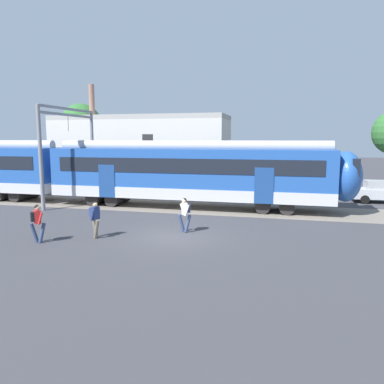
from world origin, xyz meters
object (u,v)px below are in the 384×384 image
(commuter_train, at_px, (70,170))
(pedestrian_white, at_px, (185,212))
(pedestrian_navy, at_px, (95,216))
(parked_car_silver, at_px, (381,192))
(pedestrian_red, at_px, (37,220))

(commuter_train, distance_m, pedestrian_white, 11.97)
(commuter_train, bearing_deg, pedestrian_navy, -52.49)
(commuter_train, relative_size, pedestrian_white, 22.83)
(commuter_train, distance_m, parked_car_silver, 21.83)
(pedestrian_red, height_order, pedestrian_white, same)
(parked_car_silver, bearing_deg, pedestrian_white, -134.39)
(pedestrian_red, relative_size, parked_car_silver, 0.41)
(commuter_train, distance_m, pedestrian_red, 10.70)
(pedestrian_red, xyz_separation_m, parked_car_silver, (16.80, 14.69, -0.21))
(pedestrian_navy, bearing_deg, commuter_train, 127.51)
(pedestrian_red, distance_m, pedestrian_white, 6.56)
(commuter_train, bearing_deg, pedestrian_white, -32.31)
(pedestrian_navy, relative_size, pedestrian_white, 1.00)
(pedestrian_red, relative_size, pedestrian_navy, 1.00)
(parked_car_silver, bearing_deg, pedestrian_red, -138.84)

